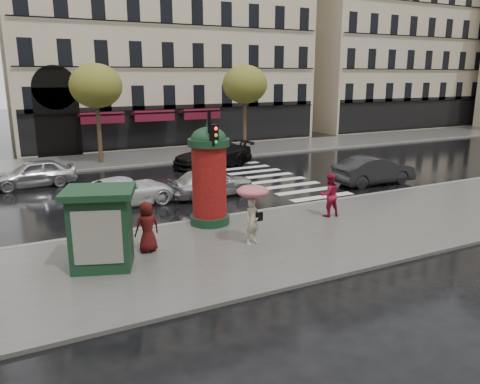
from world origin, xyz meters
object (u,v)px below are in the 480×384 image
woman_red (329,195)px  car_black (213,155)px  car_darkgrey (374,170)px  car_far_silver (33,173)px  woman_umbrella (253,204)px  car_white (126,191)px  man_burgundy (147,227)px  newsstand (101,227)px  morris_column (209,172)px  car_silver (211,182)px  traffic_light (211,158)px

woman_red → car_black: size_ratio=0.34×
car_darkgrey → car_far_silver: (-16.77, 7.88, -0.04)m
woman_umbrella → car_white: size_ratio=0.46×
man_burgundy → car_far_silver: 12.71m
man_burgundy → newsstand: 1.76m
woman_umbrella → woman_red: woman_umbrella is taller
morris_column → car_far_silver: 12.10m
newsstand → car_silver: newsstand is taller
traffic_light → car_black: traffic_light is taller
traffic_light → car_far_silver: (-5.60, 11.09, -2.12)m
car_darkgrey → car_far_silver: size_ratio=1.08×
woman_umbrella → car_darkgrey: woman_umbrella is taller
woman_umbrella → car_silver: size_ratio=0.50×
car_silver → car_white: car_silver is taller
man_burgundy → morris_column: 3.80m
woman_umbrella → morris_column: morris_column is taller
man_burgundy → morris_column: morris_column is taller
car_black → car_far_silver: size_ratio=1.26×
newsstand → car_silver: (6.62, 6.77, -0.66)m
woman_red → man_burgundy: 7.92m
traffic_light → car_black: size_ratio=0.83×
woman_red → car_white: 9.26m
morris_column → car_black: size_ratio=0.79×
car_darkgrey → car_white: size_ratio=0.99×
woman_umbrella → car_silver: 7.31m
morris_column → car_silver: 4.92m
traffic_light → car_white: bearing=111.5°
woman_red → newsstand: size_ratio=0.73×
man_burgundy → car_far_silver: (-2.65, 12.43, -0.24)m
car_darkgrey → newsstand: bearing=110.3°
car_darkgrey → car_black: 10.49m
car_silver → car_black: size_ratio=0.79×
traffic_light → car_silver: bearing=66.6°
car_darkgrey → car_black: car_black is taller
car_silver → car_darkgrey: size_ratio=0.92×
man_burgundy → traffic_light: traffic_light is taller
man_burgundy → car_darkgrey: size_ratio=0.37×
woman_red → newsstand: 9.57m
car_white → car_far_silver: size_ratio=1.09×
car_silver → car_far_silver: bearing=46.8°
car_black → woman_umbrella: bearing=-26.6°
traffic_light → car_silver: 5.65m
traffic_light → car_far_silver: bearing=116.8°
newsstand → car_far_silver: size_ratio=0.58×
traffic_light → car_darkgrey: traffic_light is taller
woman_red → car_silver: (-2.88, 5.65, -0.31)m
car_black → car_white: bearing=-55.7°
morris_column → newsstand: morris_column is taller
woman_red → newsstand: (-9.50, -1.12, 0.35)m
woman_umbrella → woman_red: size_ratio=1.18×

